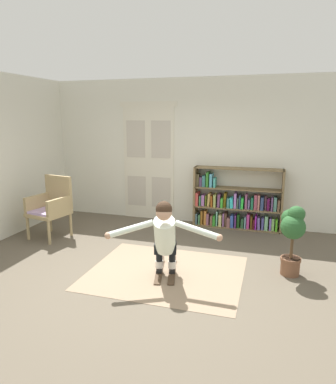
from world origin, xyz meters
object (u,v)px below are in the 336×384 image
(skis_pair, at_px, (166,270))
(potted_plant, at_px, (293,229))
(wicker_chair, at_px, (51,205))
(person_skier, at_px, (165,234))
(bookshelf, at_px, (234,204))

(skis_pair, bearing_deg, potted_plant, 13.66)
(wicker_chair, relative_size, person_skier, 0.77)
(wicker_chair, xyz_separation_m, skis_pair, (2.41, -0.83, -0.56))
(bookshelf, height_order, wicker_chair, bookshelf)
(bookshelf, distance_m, person_skier, 2.60)
(bookshelf, height_order, potted_plant, bookshelf)
(potted_plant, height_order, skis_pair, potted_plant)
(bookshelf, xyz_separation_m, potted_plant, (0.98, -1.89, 0.18))
(bookshelf, height_order, skis_pair, bookshelf)
(wicker_chair, bearing_deg, skis_pair, -18.94)
(potted_plant, height_order, person_skier, person_skier)
(potted_plant, distance_m, skis_pair, 1.84)
(bookshelf, xyz_separation_m, skis_pair, (-0.69, -2.30, -0.45))
(wicker_chair, distance_m, potted_plant, 4.11)
(potted_plant, xyz_separation_m, skis_pair, (-1.67, -0.41, -0.64))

